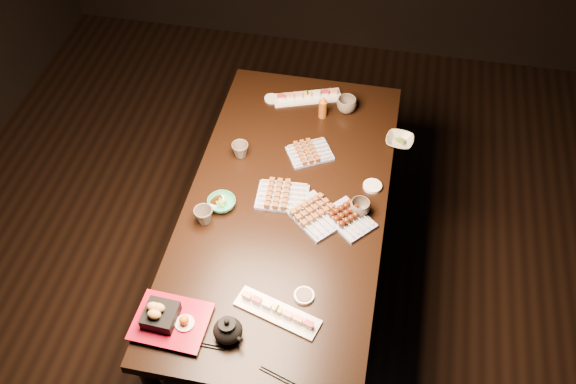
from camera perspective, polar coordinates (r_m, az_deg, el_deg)
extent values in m
plane|color=black|center=(3.42, -3.23, -11.66)|extent=(5.00, 5.00, 0.00)
cube|color=black|center=(3.20, -0.17, -5.32)|extent=(1.26, 1.95, 0.75)
imported|color=#339D6B|center=(2.89, -5.91, -1.00)|extent=(0.16, 0.16, 0.04)
imported|color=beige|center=(3.20, 9.89, 4.50)|extent=(0.15, 0.15, 0.03)
imported|color=#534A3F|center=(2.83, -7.50, -2.10)|extent=(0.11, 0.11, 0.08)
imported|color=#534A3F|center=(2.86, 6.42, -1.38)|extent=(0.10, 0.10, 0.07)
imported|color=#534A3F|center=(3.09, -4.27, 3.74)|extent=(0.09, 0.09, 0.08)
imported|color=#534A3F|center=(3.33, 5.23, 7.72)|extent=(0.11, 0.11, 0.08)
cylinder|color=brown|center=(3.27, 3.12, 7.58)|extent=(0.05, 0.05, 0.13)
cylinder|color=white|center=(2.92, -6.42, -0.78)|extent=(0.09, 0.09, 0.01)
cylinder|color=white|center=(2.99, 7.51, 0.52)|extent=(0.12, 0.12, 0.02)
cylinder|color=white|center=(2.61, 1.44, -9.20)|extent=(0.09, 0.09, 0.01)
cylinder|color=white|center=(3.40, -1.48, 8.30)|extent=(0.10, 0.10, 0.01)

